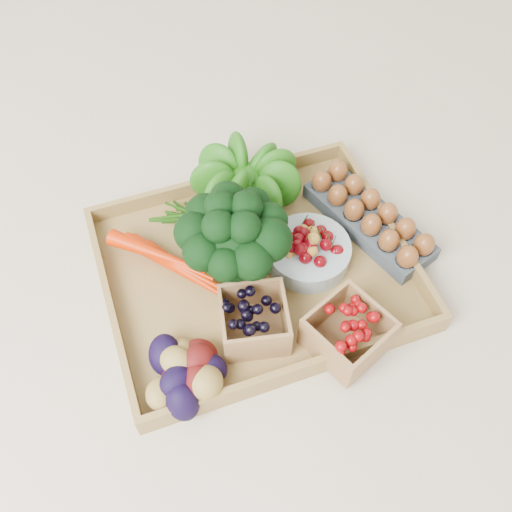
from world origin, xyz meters
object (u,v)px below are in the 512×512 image
object	(u,v)px
tray	(256,272)
egg_carton	(368,221)
cherry_bowl	(308,253)
broccoli	(234,254)

from	to	relation	value
tray	egg_carton	world-z (taller)	egg_carton
cherry_bowl	egg_carton	world-z (taller)	cherry_bowl
tray	egg_carton	xyz separation A→B (m)	(0.24, 0.02, 0.02)
tray	broccoli	bearing A→B (deg)	-176.64
egg_carton	tray	bearing A→B (deg)	166.93
cherry_bowl	broccoli	bearing A→B (deg)	177.14
tray	egg_carton	distance (m)	0.24
cherry_bowl	tray	bearing A→B (deg)	174.61
broccoli	egg_carton	size ratio (longest dim) A/B	0.69
tray	broccoli	xyz separation A→B (m)	(-0.04, -0.00, 0.08)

